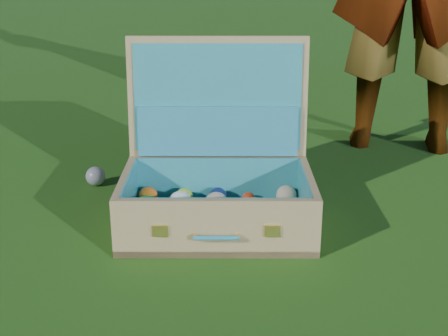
% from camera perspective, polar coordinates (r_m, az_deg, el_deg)
% --- Properties ---
extents(ground, '(60.00, 60.00, 0.00)m').
position_cam_1_polar(ground, '(2.12, 1.40, -3.45)').
color(ground, '#215114').
rests_on(ground, ground).
extents(stray_ball, '(0.07, 0.07, 0.07)m').
position_cam_1_polar(stray_ball, '(2.33, -11.67, -0.74)').
color(stray_ball, '#4473B2').
rests_on(stray_ball, ground).
extents(suitcase, '(0.68, 0.60, 0.56)m').
position_cam_1_polar(suitcase, '(1.96, -0.63, -0.48)').
color(suitcase, tan).
rests_on(suitcase, ground).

